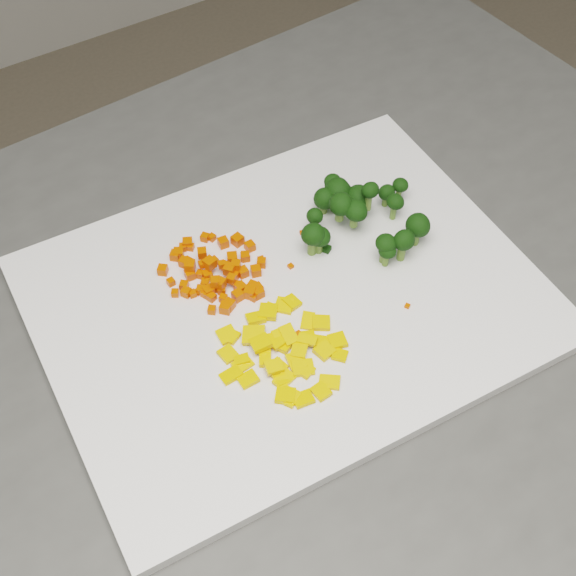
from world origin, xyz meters
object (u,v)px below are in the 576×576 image
carrot_pile (213,265)px  broccoli_pile (366,211)px  cutting_board (288,299)px  pepper_pile (280,343)px  counter_block (266,540)px

carrot_pile → broccoli_pile: size_ratio=0.83×
cutting_board → broccoli_pile: size_ratio=3.75×
cutting_board → broccoli_pile: (0.11, 0.03, 0.03)m
cutting_board → carrot_pile: bearing=128.8°
pepper_pile → broccoli_pile: size_ratio=0.97×
counter_block → pepper_pile: bearing=-53.3°
carrot_pile → broccoli_pile: (0.15, -0.03, 0.01)m
pepper_pile → broccoli_pile: (0.14, 0.08, 0.02)m
counter_block → broccoli_pile: bearing=19.6°
counter_block → cutting_board: size_ratio=2.46×
counter_block → cutting_board: bearing=28.4°
counter_block → broccoli_pile: 0.52m
carrot_pile → broccoli_pile: bearing=-10.8°
cutting_board → broccoli_pile: broccoli_pile is taller
carrot_pile → pepper_pile: 0.11m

